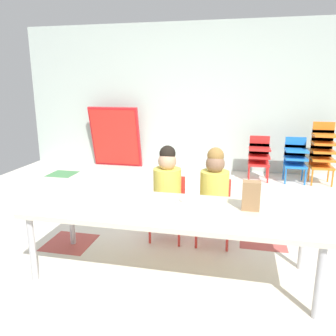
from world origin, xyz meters
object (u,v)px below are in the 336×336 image
(kid_chair_blue_stack, at_px, (295,156))
(folded_activity_table, at_px, (115,137))
(seated_child_near_camera, at_px, (167,184))
(kid_chair_red_stack, at_px, (259,155))
(donut_powdered_on_plate, at_px, (186,199))
(craft_table, at_px, (172,213))
(paper_plate_near_edge, at_px, (186,201))
(seated_child_middle_seat, at_px, (214,188))
(paper_bag_brown, at_px, (251,196))
(paper_plate_center_table, at_px, (95,197))
(kid_chair_orange_stack, at_px, (323,150))

(kid_chair_blue_stack, height_order, folded_activity_table, folded_activity_table)
(seated_child_near_camera, xyz_separation_m, kid_chair_red_stack, (0.94, 2.34, -0.16))
(kid_chair_red_stack, relative_size, donut_powdered_on_plate, 6.58)
(craft_table, height_order, kid_chair_blue_stack, kid_chair_blue_stack)
(kid_chair_red_stack, relative_size, paper_plate_near_edge, 3.78)
(folded_activity_table, distance_m, paper_plate_near_edge, 3.55)
(kid_chair_blue_stack, bearing_deg, seated_child_middle_seat, -113.92)
(craft_table, height_order, paper_bag_brown, paper_bag_brown)
(seated_child_middle_seat, relative_size, donut_powdered_on_plate, 8.87)
(paper_plate_center_table, xyz_separation_m, donut_powdered_on_plate, (0.76, 0.06, 0.02))
(seated_child_near_camera, xyz_separation_m, kid_chair_blue_stack, (1.48, 2.34, -0.16))
(paper_plate_center_table, bearing_deg, seated_child_near_camera, 43.00)
(folded_activity_table, relative_size, donut_powdered_on_plate, 10.51)
(kid_chair_orange_stack, distance_m, paper_plate_center_table, 3.68)
(kid_chair_red_stack, relative_size, kid_chair_blue_stack, 1.00)
(seated_child_near_camera, distance_m, paper_plate_center_table, 0.70)
(craft_table, bearing_deg, donut_powdered_on_plate, 65.12)
(kid_chair_orange_stack, relative_size, paper_plate_near_edge, 5.11)
(folded_activity_table, bearing_deg, paper_bag_brown, -53.84)
(craft_table, distance_m, kid_chair_red_stack, 3.03)
(craft_table, height_order, folded_activity_table, folded_activity_table)
(kid_chair_blue_stack, bearing_deg, donut_powdered_on_plate, -114.06)
(kid_chair_orange_stack, distance_m, folded_activity_table, 3.41)
(seated_child_near_camera, height_order, kid_chair_red_stack, seated_child_near_camera)
(seated_child_near_camera, distance_m, paper_bag_brown, 0.90)
(seated_child_near_camera, height_order, seated_child_middle_seat, same)
(seated_child_middle_seat, xyz_separation_m, paper_bag_brown, (0.31, -0.49, 0.11))
(seated_child_middle_seat, bearing_deg, seated_child_near_camera, 180.00)
(paper_plate_center_table, bearing_deg, folded_activity_table, 108.23)
(donut_powdered_on_plate, bearing_deg, craft_table, -114.88)
(seated_child_middle_seat, bearing_deg, craft_table, -114.83)
(seated_child_near_camera, height_order, kid_chair_blue_stack, seated_child_near_camera)
(seated_child_middle_seat, height_order, kid_chair_blue_stack, seated_child_middle_seat)
(craft_table, distance_m, kid_chair_orange_stack, 3.38)
(craft_table, height_order, kid_chair_red_stack, kid_chair_red_stack)
(paper_bag_brown, bearing_deg, kid_chair_blue_stack, 75.52)
(paper_bag_brown, height_order, donut_powdered_on_plate, paper_bag_brown)
(kid_chair_blue_stack, relative_size, paper_plate_near_edge, 3.78)
(craft_table, xyz_separation_m, folded_activity_table, (-1.71, 3.24, 0.03))
(paper_bag_brown, bearing_deg, kid_chair_red_stack, 86.07)
(paper_plate_near_edge, bearing_deg, kid_chair_orange_stack, 59.81)
(kid_chair_orange_stack, height_order, donut_powdered_on_plate, kid_chair_orange_stack)
(seated_child_middle_seat, distance_m, kid_chair_red_stack, 2.40)
(seated_child_near_camera, relative_size, kid_chair_red_stack, 1.35)
(kid_chair_orange_stack, bearing_deg, seated_child_middle_seat, -121.11)
(folded_activity_table, height_order, paper_plate_near_edge, folded_activity_table)
(seated_child_middle_seat, height_order, kid_chair_red_stack, seated_child_middle_seat)
(seated_child_near_camera, bearing_deg, paper_plate_center_table, -137.00)
(seated_child_near_camera, distance_m, paper_plate_near_edge, 0.49)
(craft_table, distance_m, kid_chair_blue_stack, 3.21)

